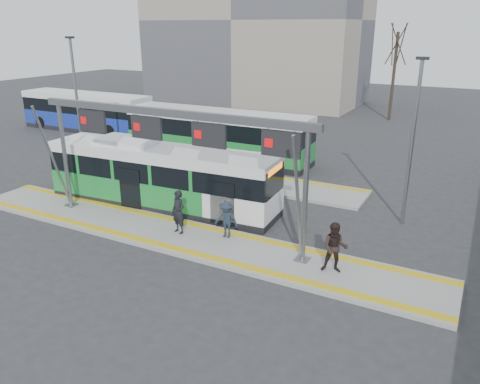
% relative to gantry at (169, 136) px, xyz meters
% --- Properties ---
extents(ground, '(120.00, 120.00, 0.00)m').
position_rel_gantry_xyz_m(ground, '(0.35, -0.25, -4.30)').
color(ground, '#2D2D30').
rests_on(ground, ground).
extents(platform_main, '(22.00, 3.00, 0.15)m').
position_rel_gantry_xyz_m(platform_main, '(0.35, -0.25, -4.22)').
color(platform_main, gray).
rests_on(platform_main, ground).
extents(platform_second, '(20.00, 3.00, 0.15)m').
position_rel_gantry_xyz_m(platform_second, '(-3.65, 7.75, -4.22)').
color(platform_second, gray).
rests_on(platform_second, ground).
extents(tactile_main, '(22.00, 2.65, 0.02)m').
position_rel_gantry_xyz_m(tactile_main, '(0.35, -0.25, -4.14)').
color(tactile_main, gold).
rests_on(tactile_main, platform_main).
extents(tactile_second, '(20.00, 0.35, 0.02)m').
position_rel_gantry_xyz_m(tactile_second, '(-3.65, 8.90, -4.14)').
color(tactile_second, gold).
rests_on(tactile_second, platform_second).
extents(gantry, '(13.00, 1.68, 5.20)m').
position_rel_gantry_xyz_m(gantry, '(0.00, 0.00, 0.00)').
color(gantry, slate).
rests_on(gantry, platform_main).
extents(apartment_block, '(24.50, 12.50, 18.40)m').
position_rel_gantry_xyz_m(apartment_block, '(-13.65, 35.75, 4.91)').
color(apartment_block, gray).
rests_on(apartment_block, ground).
extents(hero_bus, '(11.89, 3.25, 3.23)m').
position_rel_gantry_xyz_m(hero_bus, '(-2.48, 2.48, -2.82)').
color(hero_bus, black).
rests_on(hero_bus, ground).
extents(bg_bus_green, '(12.83, 2.86, 3.20)m').
position_rel_gantry_xyz_m(bg_bus_green, '(-4.50, 11.31, -2.72)').
color(bg_bus_green, black).
rests_on(bg_bus_green, ground).
extents(bg_bus_blue, '(12.06, 2.81, 3.14)m').
position_rel_gantry_xyz_m(bg_bus_blue, '(-18.82, 13.80, -2.75)').
color(bg_bus_blue, black).
rests_on(bg_bus_blue, ground).
extents(passenger_a, '(0.78, 0.61, 1.88)m').
position_rel_gantry_xyz_m(passenger_a, '(0.34, -0.08, -3.21)').
color(passenger_a, black).
rests_on(passenger_a, platform_main).
extents(passenger_b, '(1.06, 0.92, 1.86)m').
position_rel_gantry_xyz_m(passenger_b, '(7.14, -0.25, -3.22)').
color(passenger_b, black).
rests_on(passenger_b, platform_main).
extents(passenger_c, '(1.07, 0.69, 1.58)m').
position_rel_gantry_xyz_m(passenger_c, '(2.34, 0.48, -3.36)').
color(passenger_c, '#1E2936').
rests_on(passenger_c, platform_main).
extents(tree_left, '(1.40, 1.40, 7.64)m').
position_rel_gantry_xyz_m(tree_left, '(-7.48, 32.64, 1.50)').
color(tree_left, '#382B21').
rests_on(tree_left, ground).
extents(tree_mid, '(1.40, 1.40, 8.99)m').
position_rel_gantry_xyz_m(tree_mid, '(2.94, 30.68, 2.52)').
color(tree_mid, '#382B21').
rests_on(tree_mid, ground).
extents(tree_far, '(1.40, 1.40, 7.07)m').
position_rel_gantry_xyz_m(tree_far, '(-22.55, 30.51, 1.06)').
color(tree_far, '#382B21').
rests_on(tree_far, ground).
extents(lamp_west, '(0.50, 0.25, 7.89)m').
position_rel_gantry_xyz_m(lamp_west, '(-10.29, 5.02, -0.11)').
color(lamp_west, slate).
rests_on(lamp_west, ground).
extents(lamp_east, '(0.50, 0.25, 7.28)m').
position_rel_gantry_xyz_m(lamp_east, '(8.49, 5.75, -0.42)').
color(lamp_east, slate).
rests_on(lamp_east, ground).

